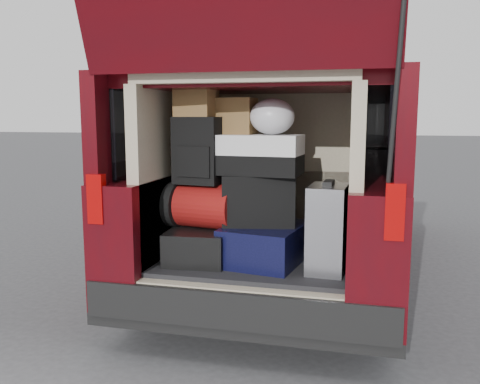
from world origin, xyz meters
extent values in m
plane|color=#393A3C|center=(0.00, 0.00, 0.00)|extent=(80.00, 80.00, 0.00)
cylinder|color=black|center=(-0.82, 0.40, 0.32)|extent=(0.24, 0.64, 0.64)
cylinder|color=black|center=(0.82, 0.40, 0.32)|extent=(0.24, 0.64, 0.64)
cylinder|color=black|center=(-0.82, 3.70, 0.32)|extent=(0.24, 0.64, 0.64)
cylinder|color=black|center=(0.82, 3.70, 0.32)|extent=(0.24, 0.64, 0.64)
cube|color=black|center=(0.00, 2.08, 0.26)|extent=(1.90, 4.85, 0.08)
cube|color=#3D080E|center=(-0.79, 2.08, 0.70)|extent=(0.33, 4.85, 0.80)
cube|color=#3D080E|center=(0.79, 2.08, 0.70)|extent=(0.33, 4.85, 0.80)
cube|color=#3D080E|center=(0.00, 2.08, 1.73)|extent=(1.82, 4.46, 0.10)
cube|color=black|center=(-0.88, 1.97, 1.44)|extent=(0.12, 4.25, 0.68)
cube|color=black|center=(0.88, 1.97, 1.44)|extent=(0.12, 4.25, 0.68)
cube|color=black|center=(0.00, -0.29, 0.40)|extent=(1.86, 0.16, 0.22)
cube|color=#990505|center=(-0.86, -0.33, 1.02)|extent=(0.10, 0.06, 0.30)
cube|color=#990505|center=(0.86, -0.33, 1.02)|extent=(0.10, 0.06, 0.30)
cube|color=black|center=(0.00, 0.28, 0.52)|extent=(1.24, 1.05, 0.06)
cube|color=#BDAC91|center=(-0.66, 0.28, 1.12)|extent=(0.08, 1.05, 1.15)
cube|color=#BDAC91|center=(0.66, 0.28, 1.12)|extent=(0.08, 1.05, 1.15)
cube|color=#BDAC91|center=(0.00, 0.83, 1.12)|extent=(1.34, 0.06, 1.15)
cube|color=#BDAC91|center=(0.00, 0.28, 1.73)|extent=(1.34, 1.05, 0.06)
cylinder|color=black|center=(0.84, -0.40, 1.65)|extent=(0.02, 0.90, 0.76)
cube|color=black|center=(0.00, 0.28, 0.28)|extent=(1.24, 1.05, 0.55)
cube|color=black|center=(-0.36, 0.14, 0.66)|extent=(0.43, 0.57, 0.22)
cube|color=black|center=(0.07, 0.17, 0.67)|extent=(0.55, 0.64, 0.25)
cube|color=white|center=(0.49, 0.09, 0.82)|extent=(0.24, 0.37, 0.54)
cube|color=maroon|center=(-0.35, 0.16, 0.92)|extent=(0.50, 0.37, 0.30)
cube|color=black|center=(0.03, 0.19, 0.97)|extent=(0.51, 0.36, 0.34)
cube|color=black|center=(-0.37, 0.14, 1.29)|extent=(0.33, 0.23, 0.44)
cube|color=white|center=(0.01, 0.19, 1.26)|extent=(0.60, 0.34, 0.26)
cube|color=brown|center=(-0.39, 0.15, 1.62)|extent=(0.27, 0.23, 0.22)
cube|color=brown|center=(-0.14, 0.26, 1.51)|extent=(0.25, 0.22, 0.24)
ellipsoid|color=silver|center=(0.11, 0.20, 1.51)|extent=(0.29, 0.28, 0.23)
camera|label=1|loc=(0.70, -3.04, 1.51)|focal=38.00mm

